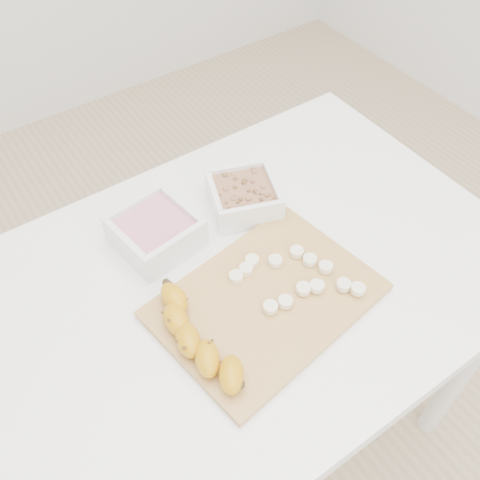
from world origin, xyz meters
TOP-DOWN VIEW (x-y plane):
  - ground at (0.00, 0.00)m, footprint 3.50×3.50m
  - table at (0.00, 0.00)m, footprint 1.00×0.70m
  - bowl_yogurt at (-0.10, 0.16)m, footprint 0.16×0.16m
  - bowl_granola at (0.09, 0.14)m, footprint 0.17×0.17m
  - cutting_board at (-0.02, -0.07)m, footprint 0.41×0.32m
  - banana at (-0.16, -0.09)m, footprint 0.10×0.23m
  - banana_slices at (0.05, -0.07)m, footprint 0.18×0.18m

SIDE VIEW (x-z plane):
  - ground at x=0.00m, z-range 0.00..0.00m
  - table at x=0.00m, z-range 0.28..1.03m
  - cutting_board at x=-0.02m, z-range 0.75..0.76m
  - banana_slices at x=0.05m, z-range 0.76..0.78m
  - bowl_granola at x=0.09m, z-range 0.75..0.81m
  - bowl_yogurt at x=-0.10m, z-range 0.75..0.82m
  - banana at x=-0.16m, z-range 0.77..0.80m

